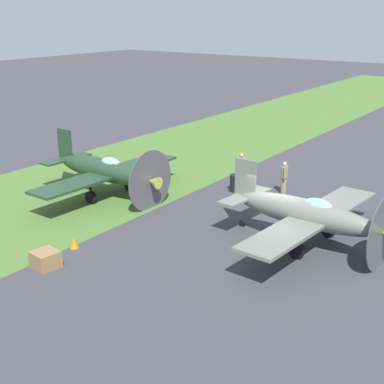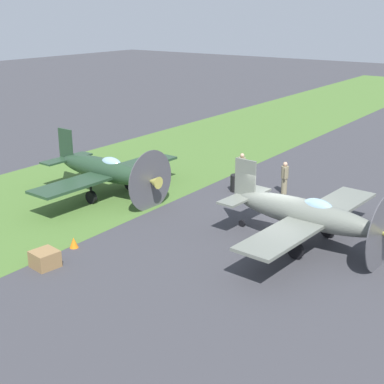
{
  "view_description": "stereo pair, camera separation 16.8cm",
  "coord_description": "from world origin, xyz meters",
  "px_view_note": "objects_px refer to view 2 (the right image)",
  "views": [
    {
      "loc": [
        20.46,
        9.82,
        9.21
      ],
      "look_at": [
        0.99,
        -3.99,
        1.2
      ],
      "focal_mm": 51.2,
      "sensor_mm": 36.0,
      "label": 1
    },
    {
      "loc": [
        20.36,
        9.96,
        9.21
      ],
      "look_at": [
        0.99,
        -3.99,
        1.2
      ],
      "focal_mm": 51.2,
      "sensor_mm": 36.0,
      "label": 2
    }
  ],
  "objects_px": {
    "airplane_wingman": "(106,170)",
    "runway_marker_cone": "(74,243)",
    "ground_crew_mechanic": "(242,168)",
    "airplane_lead": "(307,214)",
    "ground_crew_chief": "(285,177)",
    "fuel_drum": "(236,183)",
    "supply_crate": "(45,259)"
  },
  "relations": [
    {
      "from": "airplane_wingman",
      "to": "runway_marker_cone",
      "type": "relative_size",
      "value": 20.65
    },
    {
      "from": "ground_crew_mechanic",
      "to": "runway_marker_cone",
      "type": "distance_m",
      "value": 11.43
    },
    {
      "from": "airplane_lead",
      "to": "runway_marker_cone",
      "type": "bearing_deg",
      "value": -48.65
    },
    {
      "from": "airplane_wingman",
      "to": "ground_crew_chief",
      "type": "xyz_separation_m",
      "value": [
        -5.55,
        7.39,
        -0.45
      ]
    },
    {
      "from": "airplane_lead",
      "to": "ground_crew_chief",
      "type": "bearing_deg",
      "value": -141.52
    },
    {
      "from": "airplane_wingman",
      "to": "ground_crew_mechanic",
      "type": "height_order",
      "value": "airplane_wingman"
    },
    {
      "from": "ground_crew_chief",
      "to": "runway_marker_cone",
      "type": "height_order",
      "value": "ground_crew_chief"
    },
    {
      "from": "runway_marker_cone",
      "to": "fuel_drum",
      "type": "bearing_deg",
      "value": 171.21
    },
    {
      "from": "airplane_lead",
      "to": "ground_crew_chief",
      "type": "height_order",
      "value": "airplane_lead"
    },
    {
      "from": "airplane_lead",
      "to": "fuel_drum",
      "type": "height_order",
      "value": "airplane_lead"
    },
    {
      "from": "airplane_lead",
      "to": "airplane_wingman",
      "type": "distance_m",
      "value": 11.09
    },
    {
      "from": "airplane_wingman",
      "to": "runway_marker_cone",
      "type": "xyz_separation_m",
      "value": [
        5.58,
        3.56,
        -1.14
      ]
    },
    {
      "from": "ground_crew_chief",
      "to": "ground_crew_mechanic",
      "type": "height_order",
      "value": "same"
    },
    {
      "from": "airplane_lead",
      "to": "ground_crew_chief",
      "type": "xyz_separation_m",
      "value": [
        -5.41,
        -3.7,
        -0.45
      ]
    },
    {
      "from": "airplane_lead",
      "to": "runway_marker_cone",
      "type": "relative_size",
      "value": 20.72
    },
    {
      "from": "fuel_drum",
      "to": "runway_marker_cone",
      "type": "xyz_separation_m",
      "value": [
        10.04,
        -1.55,
        -0.23
      ]
    },
    {
      "from": "airplane_wingman",
      "to": "runway_marker_cone",
      "type": "height_order",
      "value": "airplane_wingman"
    },
    {
      "from": "airplane_wingman",
      "to": "ground_crew_mechanic",
      "type": "relative_size",
      "value": 5.25
    },
    {
      "from": "airplane_lead",
      "to": "fuel_drum",
      "type": "xyz_separation_m",
      "value": [
        -4.32,
        -5.97,
        -0.91
      ]
    },
    {
      "from": "airplane_wingman",
      "to": "fuel_drum",
      "type": "height_order",
      "value": "airplane_wingman"
    },
    {
      "from": "airplane_wingman",
      "to": "fuel_drum",
      "type": "xyz_separation_m",
      "value": [
        -4.46,
        5.12,
        -0.91
      ]
    },
    {
      "from": "ground_crew_chief",
      "to": "runway_marker_cone",
      "type": "xyz_separation_m",
      "value": [
        11.13,
        -3.82,
        -0.69
      ]
    },
    {
      "from": "ground_crew_chief",
      "to": "fuel_drum",
      "type": "xyz_separation_m",
      "value": [
        1.09,
        -2.27,
        -0.46
      ]
    },
    {
      "from": "supply_crate",
      "to": "airplane_lead",
      "type": "bearing_deg",
      "value": 136.82
    },
    {
      "from": "ground_crew_mechanic",
      "to": "fuel_drum",
      "type": "xyz_separation_m",
      "value": [
        1.31,
        0.44,
        -0.46
      ]
    },
    {
      "from": "supply_crate",
      "to": "runway_marker_cone",
      "type": "distance_m",
      "value": 1.89
    },
    {
      "from": "airplane_lead",
      "to": "ground_crew_mechanic",
      "type": "xyz_separation_m",
      "value": [
        -5.63,
        -6.41,
        -0.45
      ]
    },
    {
      "from": "ground_crew_mechanic",
      "to": "supply_crate",
      "type": "height_order",
      "value": "ground_crew_mechanic"
    },
    {
      "from": "airplane_wingman",
      "to": "ground_crew_mechanic",
      "type": "xyz_separation_m",
      "value": [
        -5.77,
        4.68,
        -0.45
      ]
    },
    {
      "from": "ground_crew_chief",
      "to": "ground_crew_mechanic",
      "type": "relative_size",
      "value": 1.0
    },
    {
      "from": "ground_crew_chief",
      "to": "airplane_wingman",
      "type": "bearing_deg",
      "value": 96.13
    },
    {
      "from": "ground_crew_chief",
      "to": "ground_crew_mechanic",
      "type": "distance_m",
      "value": 2.72
    }
  ]
}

